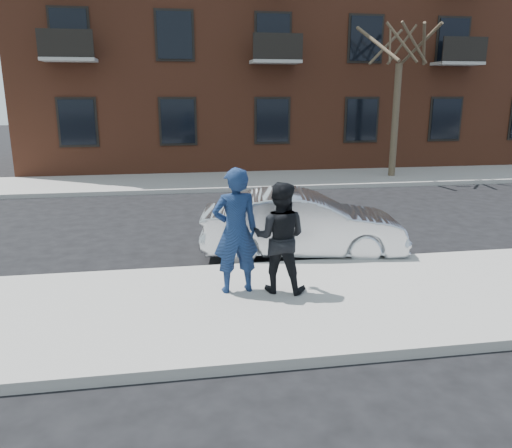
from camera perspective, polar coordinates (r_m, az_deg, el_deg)
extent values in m
plane|color=black|center=(8.92, 17.65, -7.62)|extent=(100.00, 100.00, 0.00)
cube|color=gray|center=(8.68, 18.42, -7.76)|extent=(50.00, 3.50, 0.15)
cube|color=#999691|center=(10.20, 13.80, -4.05)|extent=(50.00, 0.10, 0.15)
cube|color=gray|center=(19.23, 2.53, 5.11)|extent=(50.00, 3.50, 0.15)
cube|color=#999691|center=(17.50, 3.74, 4.14)|extent=(50.00, 0.10, 0.15)
cube|color=brown|center=(26.13, 4.03, 20.67)|extent=(24.00, 10.00, 12.00)
cube|color=black|center=(20.59, -19.74, 10.87)|extent=(1.30, 0.06, 1.70)
cube|color=black|center=(21.73, 11.98, 11.56)|extent=(1.30, 0.06, 1.70)
cube|color=black|center=(20.67, -20.55, 19.73)|extent=(1.30, 0.06, 1.70)
cube|color=black|center=(21.80, 12.45, 19.98)|extent=(1.30, 0.06, 1.70)
cylinder|color=#3C3123|center=(20.17, 15.62, 11.27)|extent=(0.26, 0.26, 4.20)
imported|color=#B7BABF|center=(10.27, 5.31, -0.03)|extent=(4.28, 2.04, 1.36)
imported|color=navy|center=(7.92, -2.36, -0.79)|extent=(0.79, 0.56, 2.03)
cube|color=black|center=(8.04, -3.08, 1.68)|extent=(0.08, 0.13, 0.08)
imported|color=black|center=(7.98, 2.74, -1.55)|extent=(1.06, 0.94, 1.80)
cube|color=black|center=(8.12, 1.90, 0.20)|extent=(0.09, 0.15, 0.06)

